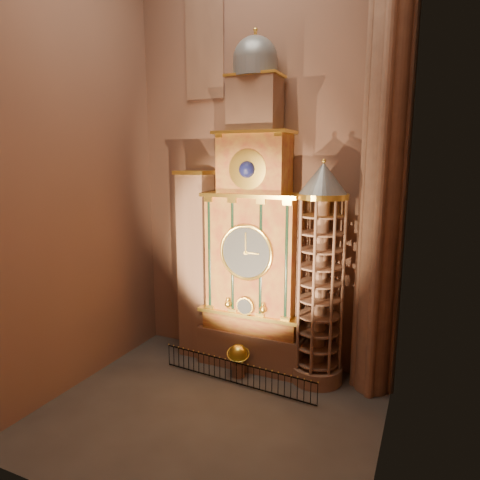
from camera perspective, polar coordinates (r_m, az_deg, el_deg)
The scene contains 11 objects.
floor at distance 19.94m, azimuth -4.15°, elevation -22.00°, with size 14.00×14.00×0.00m, color #383330.
wall_back at distance 22.25m, azimuth 2.97°, elevation 11.26°, with size 22.00×22.00×0.00m, color #8F614D.
wall_left at distance 21.10m, azimuth -21.85°, elevation 10.57°, with size 22.00×22.00×0.00m, color #8F614D.
wall_right at distance 14.77m, azimuth 20.36°, elevation 10.98°, with size 22.00×22.00×0.00m, color #8F614D.
astronomical_clock at distance 21.67m, azimuth 1.86°, elevation -0.20°, with size 5.60×2.41×16.70m.
portrait_tower at distance 23.49m, azimuth -5.84°, elevation -3.22°, with size 1.80×1.60×10.20m.
stair_turret at distance 20.70m, azimuth 10.58°, elevation -4.91°, with size 2.50×2.50×10.80m.
gothic_pier at distance 19.83m, azimuth 18.81°, elevation 10.81°, with size 2.04×2.04×22.00m.
stained_glass_window at distance 24.23m, azimuth -4.73°, elevation 24.33°, with size 2.20×0.14×5.20m.
celestial_globe at distance 22.22m, azimuth -0.25°, elevation -15.38°, with size 1.49×1.46×1.68m.
iron_railing at distance 21.62m, azimuth -0.48°, elevation -17.34°, with size 8.12×0.68×1.12m.
Camera 1 is at (8.11, -14.72, 10.73)m, focal length 32.00 mm.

